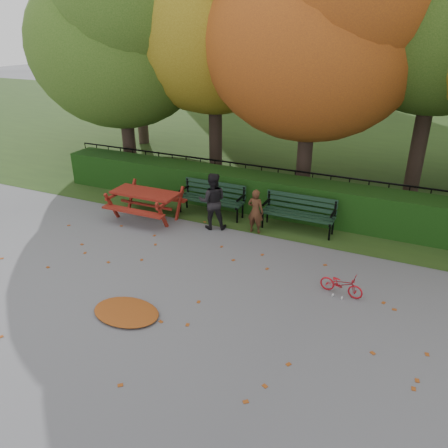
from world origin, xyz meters
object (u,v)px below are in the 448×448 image
at_px(bench_right, 299,211).
at_px(bicycle, 341,284).
at_px(adult, 212,201).
at_px(tree_c, 326,20).
at_px(tree_a, 123,32).
at_px(bench_left, 212,196).
at_px(picnic_table, 145,198).
at_px(child, 255,211).

bearing_deg(bench_right, bicycle, -57.78).
distance_m(bench_right, adult, 2.17).
height_order(tree_c, bicycle, tree_c).
xyz_separation_m(adult, bicycle, (3.56, -1.68, -0.51)).
bearing_deg(tree_a, bicycle, -29.02).
distance_m(bench_left, picnic_table, 1.78).
bearing_deg(picnic_table, child, 7.54).
relative_size(picnic_table, adult, 1.22).
distance_m(tree_c, bench_right, 4.87).
xyz_separation_m(tree_c, child, (-0.66, -2.86, -4.26)).
distance_m(tree_c, picnic_table, 6.45).
distance_m(bench_right, bicycle, 2.94).
xyz_separation_m(bench_left, child, (1.47, -0.60, 0.04)).
xyz_separation_m(tree_c, adult, (-1.74, -3.06, -4.10)).
distance_m(tree_a, bicycle, 9.95).
relative_size(tree_a, bench_left, 4.16).
height_order(bench_left, bicycle, bench_left).
bearing_deg(bicycle, picnic_table, 83.03).
xyz_separation_m(tree_c, picnic_table, (-3.59, -3.28, -4.24)).
relative_size(picnic_table, bicycle, 2.13).
distance_m(tree_a, child, 7.10).
bearing_deg(picnic_table, tree_c, 41.71).
xyz_separation_m(tree_a, adult, (4.29, -2.68, -3.79)).
relative_size(tree_a, picnic_table, 4.21).
bearing_deg(adult, bench_left, -87.15).
height_order(bench_right, adult, adult).
distance_m(tree_a, bench_right, 7.69).
height_order(tree_a, child, tree_a).
relative_size(bench_left, bench_right, 1.00).
xyz_separation_m(tree_a, bicycle, (7.85, -4.35, -4.30)).
bearing_deg(bench_right, tree_a, 163.39).
bearing_deg(tree_c, bench_left, -133.36).
relative_size(tree_a, bicycle, 8.96).
bearing_deg(bench_left, adult, -63.62).
relative_size(bench_right, child, 1.60).
height_order(bench_left, child, child).
distance_m(picnic_table, adult, 1.87).
relative_size(tree_a, bench_right, 4.16).
xyz_separation_m(picnic_table, child, (2.93, 0.42, -0.02)).
xyz_separation_m(tree_a, bench_right, (6.29, -1.88, -4.00)).
relative_size(tree_c, child, 7.10).
xyz_separation_m(tree_c, bicycle, (1.83, -4.74, -4.60)).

